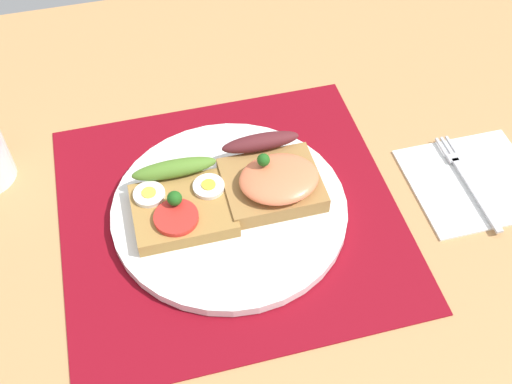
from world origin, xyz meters
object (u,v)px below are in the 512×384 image
(sandwich_egg_tomato, at_px, (181,203))
(fork, at_px, (467,179))
(plate, at_px, (230,209))
(sandwich_salmon, at_px, (272,177))
(napkin, at_px, (473,181))

(sandwich_egg_tomato, xyz_separation_m, fork, (0.32, -0.03, -0.02))
(plate, height_order, sandwich_salmon, sandwich_salmon)
(plate, relative_size, napkin, 1.79)
(sandwich_salmon, bearing_deg, fork, -9.35)
(sandwich_egg_tomato, bearing_deg, napkin, -5.41)
(plate, distance_m, sandwich_salmon, 0.06)
(sandwich_salmon, xyz_separation_m, fork, (0.22, -0.04, -0.03))
(plate, bearing_deg, fork, -4.90)
(sandwich_egg_tomato, relative_size, fork, 0.73)
(sandwich_egg_tomato, xyz_separation_m, napkin, (0.33, -0.03, -0.02))
(plate, distance_m, sandwich_egg_tomato, 0.05)
(plate, height_order, sandwich_egg_tomato, sandwich_egg_tomato)
(sandwich_egg_tomato, bearing_deg, sandwich_salmon, 3.46)
(plate, xyz_separation_m, napkin, (0.28, -0.02, -0.01))
(sandwich_egg_tomato, distance_m, napkin, 0.34)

